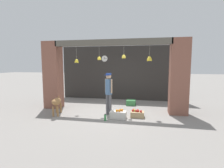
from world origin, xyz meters
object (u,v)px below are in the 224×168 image
(fruit_crate_oranges, at_px, (118,115))
(wall_clock, at_px, (105,59))
(produce_box_green, at_px, (131,103))
(shopkeeper, at_px, (109,91))
(dog, at_px, (57,102))
(fruit_crate_apples, at_px, (137,114))
(water_bottle, at_px, (105,117))

(fruit_crate_oranges, bearing_deg, wall_clock, 111.54)
(produce_box_green, distance_m, wall_clock, 2.95)
(shopkeeper, distance_m, wall_clock, 3.41)
(dog, xyz_separation_m, fruit_crate_apples, (3.10, 0.32, -0.37))
(dog, distance_m, shopkeeper, 2.08)
(wall_clock, bearing_deg, produce_box_green, -37.38)
(shopkeeper, height_order, water_bottle, shopkeeper)
(dog, height_order, shopkeeper, shopkeeper)
(dog, relative_size, water_bottle, 4.34)
(shopkeeper, distance_m, water_bottle, 1.11)
(dog, distance_m, fruit_crate_apples, 3.14)
(fruit_crate_apples, relative_size, water_bottle, 2.11)
(shopkeeper, relative_size, wall_clock, 4.53)
(shopkeeper, xyz_separation_m, water_bottle, (0.03, -0.72, -0.85))
(dog, height_order, produce_box_green, dog)
(water_bottle, bearing_deg, wall_clock, 104.03)
(shopkeeper, xyz_separation_m, fruit_crate_apples, (1.11, -0.09, -0.83))
(wall_clock, bearing_deg, dog, -107.58)
(fruit_crate_apples, relative_size, produce_box_green, 1.13)
(fruit_crate_oranges, height_order, produce_box_green, fruit_crate_oranges)
(fruit_crate_apples, bearing_deg, fruit_crate_oranges, -156.56)
(water_bottle, bearing_deg, fruit_crate_apples, 30.17)
(dog, height_order, fruit_crate_oranges, dog)
(wall_clock, bearing_deg, fruit_crate_apples, -57.04)
(water_bottle, bearing_deg, dog, 171.37)
(shopkeeper, distance_m, fruit_crate_apples, 1.39)
(water_bottle, relative_size, wall_clock, 0.65)
(water_bottle, bearing_deg, fruit_crate_oranges, 39.51)
(water_bottle, distance_m, wall_clock, 4.41)
(dog, bearing_deg, fruit_crate_oranges, 74.91)
(fruit_crate_oranges, xyz_separation_m, fruit_crate_apples, (0.67, 0.29, -0.01))
(dog, relative_size, fruit_crate_oranges, 1.72)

